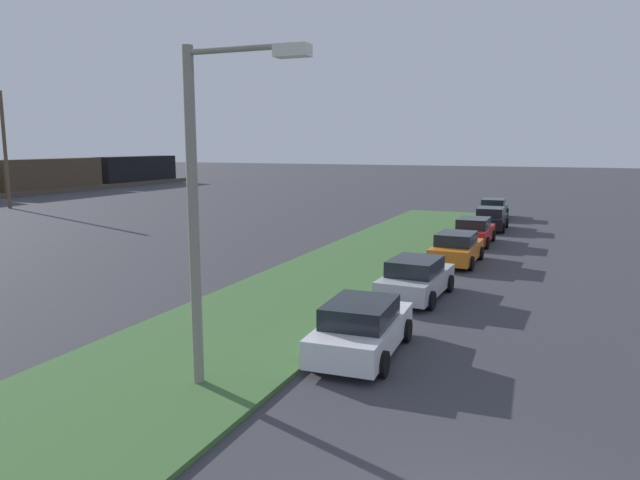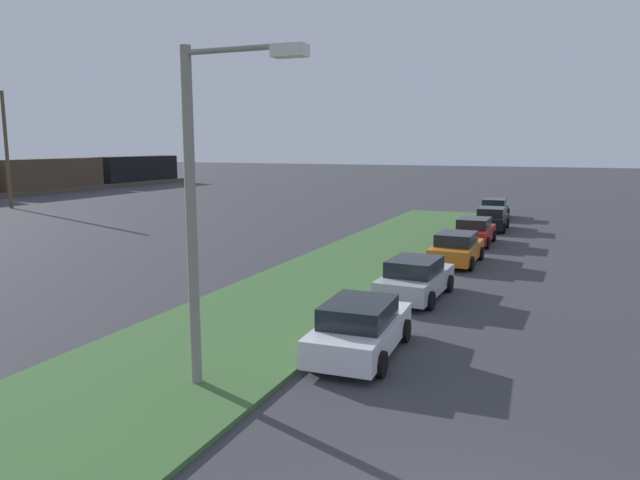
% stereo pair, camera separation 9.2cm
% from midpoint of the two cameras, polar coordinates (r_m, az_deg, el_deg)
% --- Properties ---
extents(grass_median, '(60.00, 6.00, 0.12)m').
position_cam_midpoint_polar(grass_median, '(20.09, -3.56, -6.30)').
color(grass_median, '#3D6633').
rests_on(grass_median, ground).
extents(parked_car_white, '(4.37, 2.16, 1.47)m').
position_cam_midpoint_polar(parked_car_white, '(15.46, 4.12, -8.58)').
color(parked_car_white, silver).
rests_on(parked_car_white, ground).
extents(parked_car_silver, '(4.38, 2.17, 1.47)m').
position_cam_midpoint_polar(parked_car_silver, '(21.23, 9.44, -3.73)').
color(parked_car_silver, '#B2B5BA').
rests_on(parked_car_silver, ground).
extents(parked_car_orange, '(4.34, 2.10, 1.47)m').
position_cam_midpoint_polar(parked_car_orange, '(27.71, 13.31, -0.81)').
color(parked_car_orange, orange).
rests_on(parked_car_orange, ground).
extents(parked_car_red, '(4.32, 2.05, 1.47)m').
position_cam_midpoint_polar(parked_car_red, '(33.46, 14.92, 0.83)').
color(parked_car_red, red).
rests_on(parked_car_red, ground).
extents(parked_car_black, '(4.33, 2.07, 1.47)m').
position_cam_midpoint_polar(parked_car_black, '(39.40, 16.48, 1.99)').
color(parked_car_black, black).
rests_on(parked_car_black, ground).
extents(parked_car_green, '(4.34, 2.09, 1.47)m').
position_cam_midpoint_polar(parked_car_green, '(45.80, 16.73, 2.95)').
color(parked_car_green, '#1E6B38').
rests_on(parked_car_green, ground).
extents(streetlight, '(0.37, 2.87, 7.50)m').
position_cam_midpoint_polar(streetlight, '(12.74, -11.05, 4.33)').
color(streetlight, gray).
rests_on(streetlight, ground).
extents(distant_utility_pole, '(0.30, 0.30, 10.00)m').
position_cam_midpoint_polar(distant_utility_pole, '(57.39, -28.28, 7.73)').
color(distant_utility_pole, brown).
rests_on(distant_utility_pole, ground).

